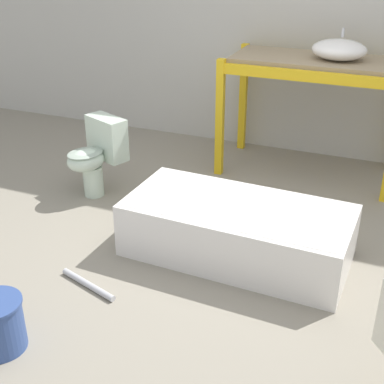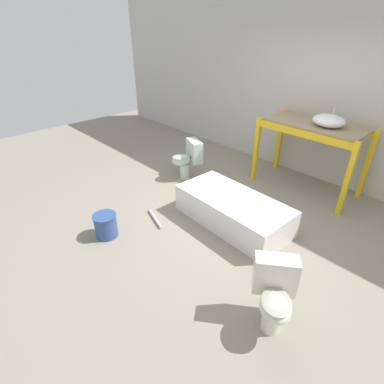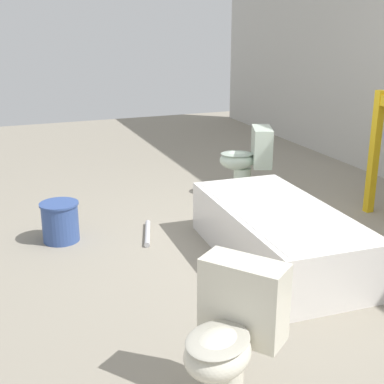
% 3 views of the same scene
% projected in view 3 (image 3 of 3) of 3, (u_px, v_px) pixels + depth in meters
% --- Properties ---
extents(ground_plane, '(12.00, 12.00, 0.00)m').
position_uv_depth(ground_plane, '(278.00, 252.00, 4.13)').
color(ground_plane, gray).
extents(bathtub_main, '(1.64, 0.82, 0.41)m').
position_uv_depth(bathtub_main, '(278.00, 231.00, 3.92)').
color(bathtub_main, white).
rests_on(bathtub_main, ground_plane).
extents(toilet_near, '(0.50, 0.59, 0.69)m').
position_uv_depth(toilet_near, '(249.00, 157.00, 5.34)').
color(toilet_near, silver).
rests_on(toilet_near, ground_plane).
extents(toilet_far, '(0.57, 0.60, 0.69)m').
position_uv_depth(toilet_far, '(231.00, 332.00, 2.38)').
color(toilet_far, silver).
rests_on(toilet_far, ground_plane).
extents(bucket_white, '(0.31, 0.31, 0.32)m').
position_uv_depth(bucket_white, '(60.00, 221.00, 4.29)').
color(bucket_white, '#334C8C').
rests_on(bucket_white, ground_plane).
extents(loose_pipe, '(0.48, 0.19, 0.04)m').
position_uv_depth(loose_pipe, '(147.00, 233.00, 4.43)').
color(loose_pipe, '#B7B7BC').
rests_on(loose_pipe, ground_plane).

